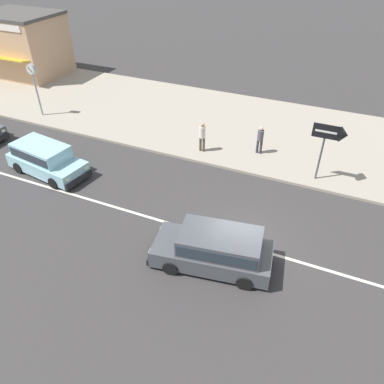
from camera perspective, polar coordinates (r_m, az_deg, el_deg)
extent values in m
plane|color=#383535|center=(15.65, 7.54, -7.97)|extent=(160.00, 160.00, 0.00)
cube|color=silver|center=(15.65, 7.54, -7.96)|extent=(50.40, 0.14, 0.01)
cube|color=#9E9384|center=(23.83, 15.04, 8.13)|extent=(68.00, 10.00, 0.15)
cube|color=#93C6D6|center=(20.89, -21.12, 4.02)|extent=(4.49, 2.36, 0.70)
cube|color=#93C6D6|center=(20.76, -22.01, 5.84)|extent=(3.09, 1.99, 0.70)
cube|color=#28333D|center=(20.76, -22.01, 5.84)|extent=(2.98, 2.01, 0.45)
cube|color=black|center=(19.48, -16.85, 1.79)|extent=(0.36, 1.74, 0.28)
cube|color=white|center=(19.64, -15.82, 3.58)|extent=(0.11, 0.25, 0.14)
cube|color=white|center=(18.99, -18.42, 1.81)|extent=(0.11, 0.25, 0.14)
cylinder|color=black|center=(20.51, -16.86, 3.64)|extent=(0.62, 0.30, 0.60)
cylinder|color=black|center=(19.66, -20.32, 1.31)|extent=(0.62, 0.30, 0.60)
cylinder|color=black|center=(22.38, -21.58, 5.46)|extent=(0.62, 0.30, 0.60)
cylinder|color=black|center=(21.60, -24.91, 3.40)|extent=(0.62, 0.30, 0.60)
cube|color=#47494F|center=(14.46, 3.09, -9.35)|extent=(4.71, 2.58, 0.70)
cube|color=#47494F|center=(13.94, 4.31, -7.53)|extent=(3.25, 2.16, 0.70)
cube|color=#28333D|center=(13.94, 4.31, -7.53)|extent=(3.14, 2.18, 0.45)
cube|color=black|center=(15.07, -5.54, -8.30)|extent=(0.41, 1.85, 0.28)
cube|color=white|center=(14.37, -6.39, -9.07)|extent=(0.12, 0.25, 0.14)
cube|color=white|center=(15.26, -4.70, -5.67)|extent=(0.12, 0.25, 0.14)
cylinder|color=black|center=(14.27, -3.27, -11.43)|extent=(0.63, 0.31, 0.60)
cylinder|color=black|center=(15.47, -1.28, -6.69)|extent=(0.63, 0.31, 0.60)
cylinder|color=black|center=(13.91, 8.00, -13.48)|extent=(0.63, 0.31, 0.60)
cylinder|color=black|center=(15.14, 8.97, -8.42)|extent=(0.63, 0.31, 0.60)
cube|color=white|center=(25.08, -26.84, 8.33)|extent=(0.08, 0.24, 0.14)
cylinder|color=#9E9EA3|center=(27.07, -22.44, 13.45)|extent=(0.12, 0.12, 2.73)
cylinder|color=#9E9EA3|center=(26.53, -23.31, 16.80)|extent=(0.67, 0.18, 0.67)
cylinder|color=white|center=(26.47, -23.45, 16.73)|extent=(0.59, 0.02, 0.59)
cylinder|color=white|center=(26.60, -23.16, 16.88)|extent=(0.59, 0.02, 0.59)
cube|color=black|center=(26.47, -23.46, 16.72)|extent=(0.27, 0.01, 0.20)
cube|color=black|center=(26.46, -23.47, 16.72)|extent=(0.31, 0.01, 0.40)
cylinder|color=#4C4C51|center=(19.46, 18.88, 4.82)|extent=(0.10, 0.10, 2.31)
cube|color=black|center=(18.73, 19.76, 8.66)|extent=(1.24, 0.06, 0.69)
cone|color=black|center=(18.72, 22.15, 8.08)|extent=(0.36, 0.76, 0.76)
cube|color=white|center=(18.70, 19.74, 8.62)|extent=(0.99, 0.01, 0.10)
cylinder|color=#333338|center=(21.35, 9.94, 6.89)|extent=(0.14, 0.14, 0.80)
cylinder|color=#333338|center=(21.32, 10.46, 6.77)|extent=(0.14, 0.14, 0.80)
cylinder|color=#514C56|center=(21.01, 10.40, 8.48)|extent=(0.34, 0.34, 0.60)
sphere|color=#D6AD89|center=(20.82, 10.52, 9.47)|extent=(0.22, 0.22, 0.22)
cylinder|color=#4C4238|center=(21.23, 1.29, 7.36)|extent=(0.14, 0.14, 0.85)
cylinder|color=#4C4238|center=(21.16, 1.79, 7.25)|extent=(0.14, 0.14, 0.85)
cylinder|color=silver|center=(20.84, 1.57, 9.10)|extent=(0.34, 0.34, 0.64)
sphere|color=tan|center=(20.65, 1.59, 10.18)|extent=(0.23, 0.23, 0.23)
cube|color=tan|center=(35.62, -24.25, 19.67)|extent=(6.06, 4.67, 4.52)
cube|color=#474442|center=(35.13, -25.28, 23.33)|extent=(6.18, 4.76, 0.24)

